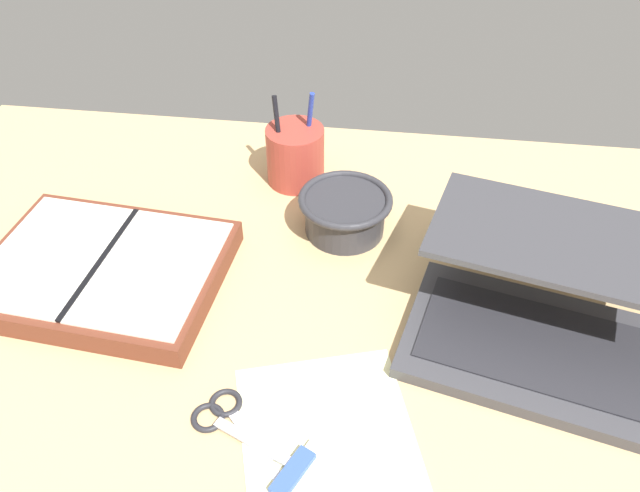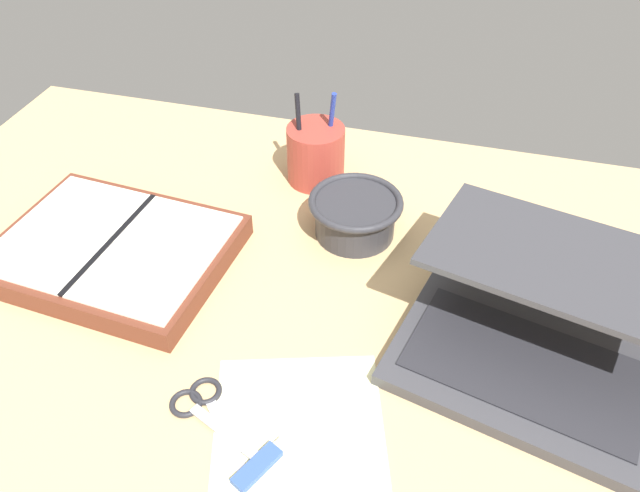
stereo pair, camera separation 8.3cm
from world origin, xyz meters
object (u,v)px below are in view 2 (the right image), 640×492
(laptop, at_px, (537,332))
(scissors, at_px, (203,406))
(bowl, at_px, (355,214))
(planner, at_px, (114,251))
(pen_cup, at_px, (316,154))

(laptop, distance_m, scissors, 0.41)
(bowl, xyz_separation_m, planner, (-0.32, -0.15, -0.02))
(bowl, xyz_separation_m, pen_cup, (-0.10, 0.12, 0.01))
(laptop, distance_m, bowl, 0.32)
(bowl, distance_m, scissors, 0.37)
(laptop, bearing_deg, pen_cup, 153.56)
(pen_cup, xyz_separation_m, planner, (-0.23, -0.27, -0.03))
(bowl, height_order, scissors, bowl)
(pen_cup, height_order, scissors, pen_cup)
(laptop, relative_size, scissors, 2.88)
(pen_cup, bearing_deg, scissors, -90.48)
(laptop, relative_size, pen_cup, 2.32)
(bowl, distance_m, planner, 0.36)
(laptop, bearing_deg, bowl, 159.43)
(pen_cup, height_order, planner, pen_cup)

